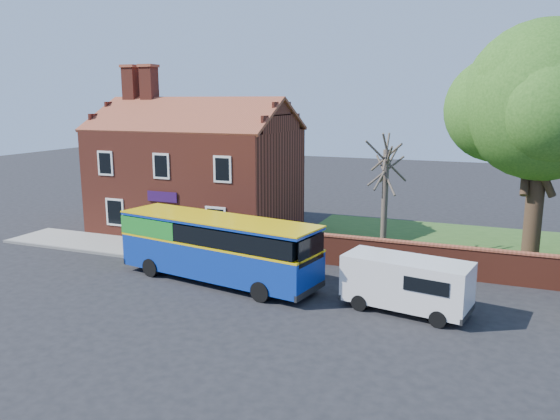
% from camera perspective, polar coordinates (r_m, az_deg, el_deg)
% --- Properties ---
extents(ground, '(120.00, 120.00, 0.00)m').
position_cam_1_polar(ground, '(23.71, -7.84, -9.32)').
color(ground, black).
rests_on(ground, ground).
extents(pavement, '(18.00, 3.50, 0.12)m').
position_cam_1_polar(pavement, '(31.94, -13.70, -3.98)').
color(pavement, gray).
rests_on(pavement, ground).
extents(kerb, '(18.00, 0.15, 0.14)m').
position_cam_1_polar(kerb, '(30.59, -15.60, -4.74)').
color(kerb, slate).
rests_on(kerb, ground).
extents(grass_strip, '(26.00, 12.00, 0.04)m').
position_cam_1_polar(grass_strip, '(33.30, 24.39, -4.13)').
color(grass_strip, '#426B28').
rests_on(grass_strip, ground).
extents(shop_building, '(12.30, 8.13, 10.50)m').
position_cam_1_polar(shop_building, '(36.01, -8.68, 3.38)').
color(shop_building, maroon).
rests_on(shop_building, ground).
extents(boundary_wall, '(22.00, 0.38, 1.60)m').
position_cam_1_polar(boundary_wall, '(27.32, 24.98, -5.71)').
color(boundary_wall, maroon).
rests_on(boundary_wall, ground).
extents(bus, '(10.29, 4.26, 3.05)m').
position_cam_1_polar(bus, '(25.71, -7.10, -3.60)').
color(bus, '#0D2F95').
rests_on(bus, ground).
extents(van_near, '(5.24, 2.82, 2.18)m').
position_cam_1_polar(van_near, '(22.52, 13.10, -7.35)').
color(van_near, silver).
rests_on(van_near, ground).
extents(large_tree, '(10.10, 7.99, 12.32)m').
position_cam_1_polar(large_tree, '(30.92, 25.99, 9.75)').
color(large_tree, black).
rests_on(large_tree, ground).
extents(bare_tree, '(2.37, 2.83, 6.33)m').
position_cam_1_polar(bare_tree, '(29.81, 10.89, 1.34)').
color(bare_tree, '#4C4238').
rests_on(bare_tree, ground).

